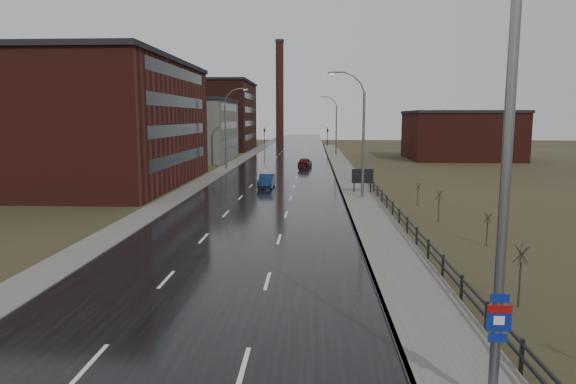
# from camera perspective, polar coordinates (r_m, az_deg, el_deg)

# --- Properties ---
(road) EXTENTS (14.00, 300.00, 0.06)m
(road) POSITION_cam_1_polar(r_m,az_deg,el_deg) (70.63, -0.74, 2.36)
(road) COLOR black
(road) RESTS_ON ground
(sidewalk_right) EXTENTS (3.20, 180.00, 0.18)m
(sidewalk_right) POSITION_cam_1_polar(r_m,az_deg,el_deg) (45.90, 8.11, -0.87)
(sidewalk_right) COLOR #595651
(sidewalk_right) RESTS_ON ground
(curb_right) EXTENTS (0.16, 180.00, 0.18)m
(curb_right) POSITION_cam_1_polar(r_m,az_deg,el_deg) (45.78, 6.22, -0.86)
(curb_right) COLOR slate
(curb_right) RESTS_ON ground
(sidewalk_left) EXTENTS (2.40, 260.00, 0.12)m
(sidewalk_left) POSITION_cam_1_polar(r_m,az_deg,el_deg) (71.59, -7.31, 2.39)
(sidewalk_left) COLOR #595651
(sidewalk_left) RESTS_ON ground
(warehouse_near) EXTENTS (22.44, 28.56, 13.50)m
(warehouse_near) POSITION_cam_1_polar(r_m,az_deg,el_deg) (60.64, -22.06, 7.15)
(warehouse_near) COLOR #471914
(warehouse_near) RESTS_ON ground
(warehouse_mid) EXTENTS (16.32, 20.40, 10.50)m
(warehouse_mid) POSITION_cam_1_polar(r_m,az_deg,el_deg) (90.92, -11.51, 6.82)
(warehouse_mid) COLOR slate
(warehouse_mid) RESTS_ON ground
(warehouse_far) EXTENTS (26.52, 24.48, 15.50)m
(warehouse_far) POSITION_cam_1_polar(r_m,az_deg,el_deg) (121.23, -10.35, 8.36)
(warehouse_far) COLOR #331611
(warehouse_far) RESTS_ON ground
(building_right) EXTENTS (18.36, 16.32, 8.50)m
(building_right) POSITION_cam_1_polar(r_m,az_deg,el_deg) (95.77, 18.63, 6.02)
(building_right) COLOR #471914
(building_right) RESTS_ON ground
(smokestack) EXTENTS (2.70, 2.70, 30.70)m
(smokestack) POSITION_cam_1_polar(r_m,az_deg,el_deg) (160.66, -0.93, 11.21)
(smokestack) COLOR #331611
(smokestack) RESTS_ON ground
(streetlight_main) EXTENTS (3.91, 0.29, 12.11)m
(streetlight_main) POSITION_cam_1_polar(r_m,az_deg,el_deg) (12.88, 21.69, 2.02)
(streetlight_main) COLOR slate
(streetlight_main) RESTS_ON ground
(streetlight_right_mid) EXTENTS (3.36, 0.28, 11.35)m
(streetlight_right_mid) POSITION_cam_1_polar(r_m,az_deg,el_deg) (46.33, 8.02, 6.36)
(streetlight_right_mid) COLOR slate
(streetlight_right_mid) RESTS_ON ground
(streetlight_left) EXTENTS (3.36, 0.28, 11.35)m
(streetlight_left) POSITION_cam_1_polar(r_m,az_deg,el_deg) (73.12, -6.73, 7.07)
(streetlight_left) COLOR slate
(streetlight_left) RESTS_ON ground
(streetlight_right_far) EXTENTS (3.36, 0.28, 11.35)m
(streetlight_right_far) POSITION_cam_1_polar(r_m,az_deg,el_deg) (100.22, 5.22, 7.41)
(streetlight_right_far) COLOR slate
(streetlight_right_far) RESTS_ON ground
(guardrail) EXTENTS (0.10, 53.05, 1.10)m
(guardrail) POSITION_cam_1_polar(r_m,az_deg,el_deg) (29.80, 14.37, -4.81)
(guardrail) COLOR black
(guardrail) RESTS_ON ground
(shrub_c) EXTENTS (0.59, 0.62, 2.49)m
(shrub_c) POSITION_cam_1_polar(r_m,az_deg,el_deg) (21.97, 24.39, -8.35)
(shrub_c) COLOR #382D23
(shrub_c) RESTS_ON ground
(shrub_d) EXTENTS (0.46, 0.48, 1.92)m
(shrub_d) POSITION_cam_1_polar(r_m,az_deg,el_deg) (31.68, 21.26, -3.78)
(shrub_d) COLOR #382D23
(shrub_d) RESTS_ON ground
(shrub_e) EXTENTS (0.55, 0.58, 2.33)m
(shrub_e) POSITION_cam_1_polar(r_m,az_deg,el_deg) (37.47, 16.41, -1.41)
(shrub_e) COLOR #382D23
(shrub_e) RESTS_ON ground
(shrub_f) EXTENTS (0.46, 0.49, 1.94)m
(shrub_f) POSITION_cam_1_polar(r_m,az_deg,el_deg) (44.06, 14.23, -0.19)
(shrub_f) COLOR #382D23
(shrub_f) RESTS_ON ground
(billboard) EXTENTS (2.08, 0.17, 2.43)m
(billboard) POSITION_cam_1_polar(r_m,az_deg,el_deg) (49.88, 8.28, 1.67)
(billboard) COLOR black
(billboard) RESTS_ON ground
(traffic_light_left) EXTENTS (0.58, 2.73, 5.30)m
(traffic_light_left) POSITION_cam_1_polar(r_m,az_deg,el_deg) (130.72, -2.65, 7.09)
(traffic_light_left) COLOR black
(traffic_light_left) RESTS_ON ground
(traffic_light_right) EXTENTS (0.58, 2.73, 5.30)m
(traffic_light_right) POSITION_cam_1_polar(r_m,az_deg,el_deg) (130.20, 4.43, 7.07)
(traffic_light_right) COLOR black
(traffic_light_right) RESTS_ON ground
(car_near) EXTENTS (1.61, 4.27, 1.39)m
(car_near) POSITION_cam_1_polar(r_m,az_deg,el_deg) (53.62, -2.39, 1.17)
(car_near) COLOR #0E2147
(car_near) RESTS_ON ground
(car_far) EXTENTS (2.25, 4.41, 1.44)m
(car_far) POSITION_cam_1_polar(r_m,az_deg,el_deg) (75.34, 1.88, 3.25)
(car_far) COLOR #410A0C
(car_far) RESTS_ON ground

